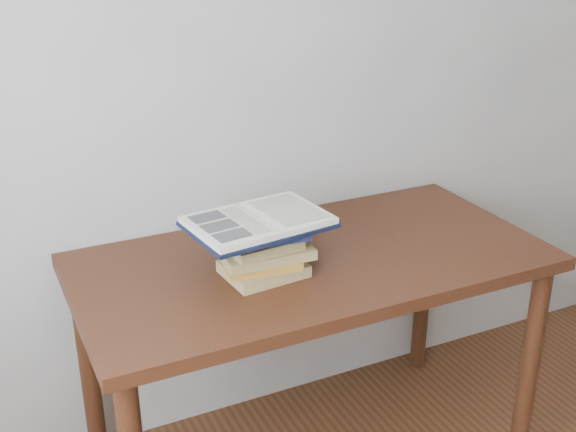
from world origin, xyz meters
TOP-DOWN VIEW (x-y plane):
  - desk at (0.07, 1.38)m, footprint 1.42×0.71m
  - book_stack at (-0.12, 1.33)m, footprint 0.26×0.19m
  - open_book at (-0.12, 1.34)m, footprint 0.41×0.31m

SIDE VIEW (x-z plane):
  - desk at x=0.07m, z-range 0.28..1.04m
  - book_stack at x=-0.12m, z-range 0.76..0.91m
  - open_book at x=-0.12m, z-range 0.91..0.94m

